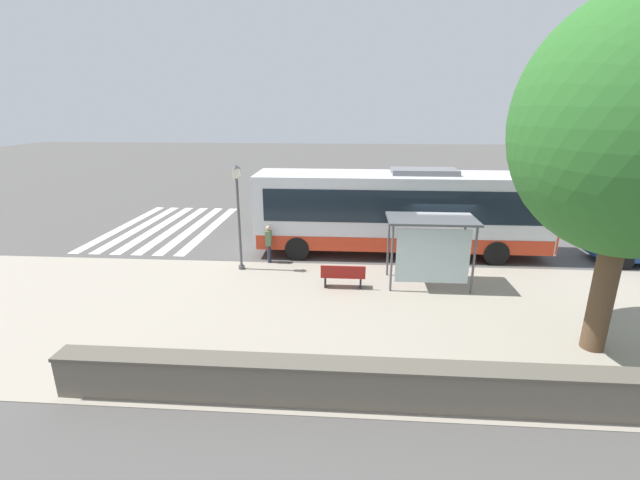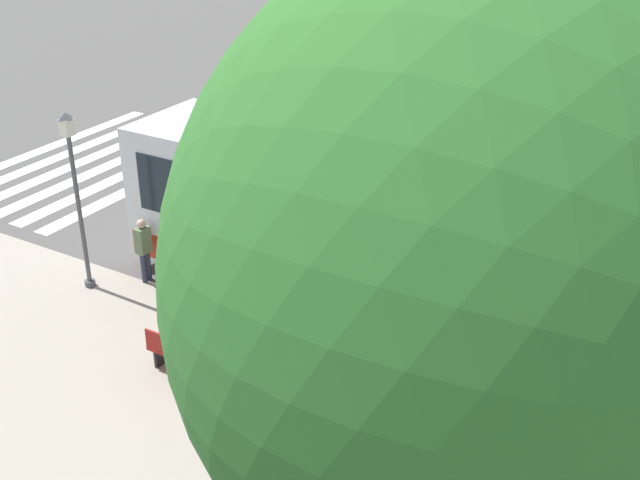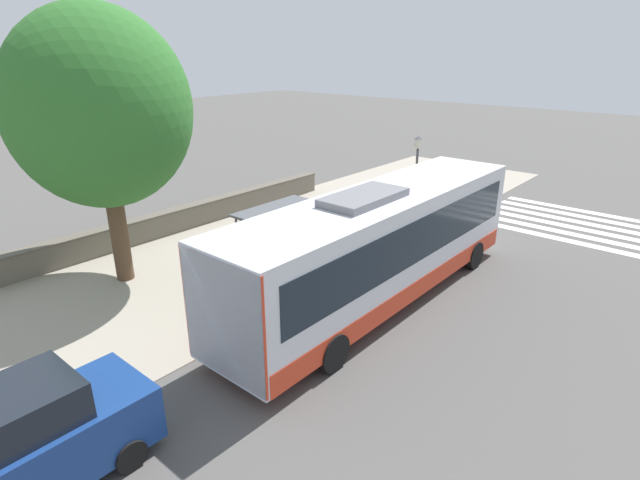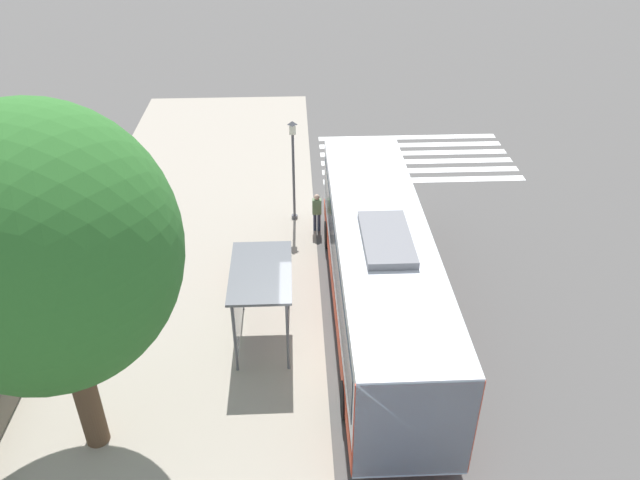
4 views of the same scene
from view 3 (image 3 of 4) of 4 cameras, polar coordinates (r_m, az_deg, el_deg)
The scene contains 11 objects.
ground_plane at distance 15.88m, azimuth -1.67°, elevation -6.95°, with size 120.00×120.00×0.00m, color #514F4C.
sidewalk_plaza at distance 18.90m, azimuth -11.88°, elevation -2.62°, with size 9.00×44.00×0.02m.
crosswalk_stripes at distance 25.26m, azimuth 28.37°, elevation 1.30°, with size 9.00×5.25×0.01m.
stone_wall at distance 21.89m, azimuth -18.58°, elevation 1.44°, with size 0.60×20.00×1.01m.
bus at distance 15.24m, azimuth 6.83°, elevation -0.45°, with size 2.78×12.23×3.68m.
bus_shelter at distance 16.86m, azimuth -4.75°, elevation 2.32°, with size 1.75×3.04×2.47m.
pedestrian at distance 20.75m, azimuth 11.32°, elevation 2.26°, with size 0.34×0.22×1.57m.
bench at distance 19.76m, azimuth 0.70°, elevation 0.37°, with size 0.40×1.56×0.88m.
street_lamp_near at distance 21.52m, azimuth 10.91°, elevation 7.22°, with size 0.28×0.28×4.11m.
shade_tree at distance 17.12m, azimuth -23.84°, elevation 13.48°, with size 5.55×5.55×8.79m.
parked_car_behind_bus at distance 10.64m, azimuth -31.22°, elevation -19.70°, with size 1.95×4.50×2.14m.
Camera 3 is at (9.43, -10.37, 7.46)m, focal length 28.00 mm.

